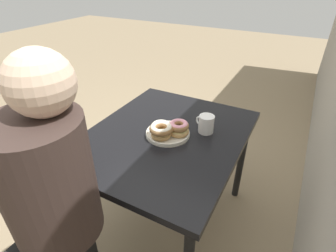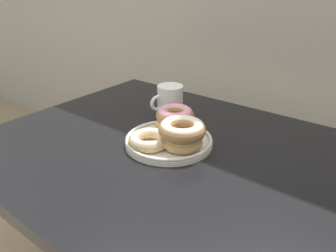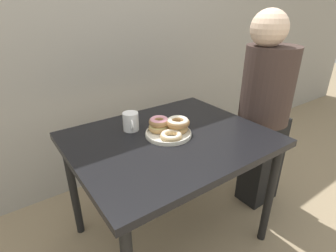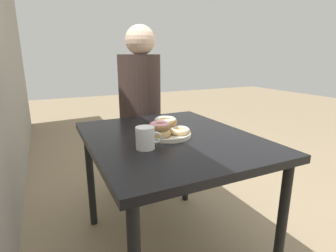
% 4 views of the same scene
% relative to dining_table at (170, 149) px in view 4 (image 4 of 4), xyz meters
% --- Properties ---
extents(ground_plane, '(14.00, 14.00, 0.00)m').
position_rel_dining_table_xyz_m(ground_plane, '(0.00, -0.22, -0.69)').
color(ground_plane, '#937F60').
extents(dining_table, '(1.10, 0.90, 0.77)m').
position_rel_dining_table_xyz_m(dining_table, '(0.00, 0.00, 0.00)').
color(dining_table, black).
rests_on(dining_table, ground_plane).
extents(donut_plate, '(0.28, 0.28, 0.09)m').
position_rel_dining_table_xyz_m(donut_plate, '(0.01, 0.02, 0.12)').
color(donut_plate, silver).
rests_on(donut_plate, dining_table).
extents(coffee_mug, '(0.09, 0.13, 0.11)m').
position_rel_dining_table_xyz_m(coffee_mug, '(-0.14, 0.20, 0.14)').
color(coffee_mug, white).
rests_on(coffee_mug, dining_table).
extents(person_figure, '(0.39, 0.34, 1.43)m').
position_rel_dining_table_xyz_m(person_figure, '(0.76, -0.09, 0.09)').
color(person_figure, black).
rests_on(person_figure, ground_plane).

